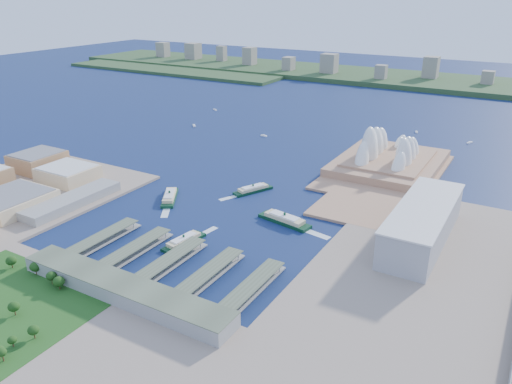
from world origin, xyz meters
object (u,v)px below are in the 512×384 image
Objects in this scene: toaster_building at (422,224)px; ferry_d at (285,218)px; ferry_b at (253,188)px; ferry_a at (170,195)px; ferry_c at (184,239)px; opera_house at (391,146)px.

ferry_d is at bearing -169.02° from toaster_building.
ferry_d reaches higher than ferry_b.
ferry_b is (72.44, 69.53, -0.42)m from ferry_a.
toaster_building is 229.73m from ferry_c.
ferry_a is at bearing -35.95° from ferry_c.
ferry_b is 0.84× the size of ferry_d.
opera_house is 206.74m from ferry_b.
ferry_a reaches higher than ferry_b.
ferry_c is (9.99, -148.63, -0.15)m from ferry_b.
ferry_d is (62.76, 90.68, 1.04)m from ferry_c.
opera_house is at bearing 19.20° from ferry_a.
opera_house is at bearing 114.23° from toaster_building.
ferry_c is at bearing -76.03° from ferry_a.
toaster_building is 210.23m from ferry_b.
opera_house reaches higher than ferry_c.
ferry_b reaches higher than ferry_c.
toaster_building is 2.80× the size of ferry_a.
ferry_c is at bearing 155.77° from ferry_d.
ferry_c is at bearing -108.70° from opera_house.
opera_house reaches higher than ferry_a.
toaster_building is at bearing -65.77° from opera_house.
ferry_b is 93.01m from ferry_d.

